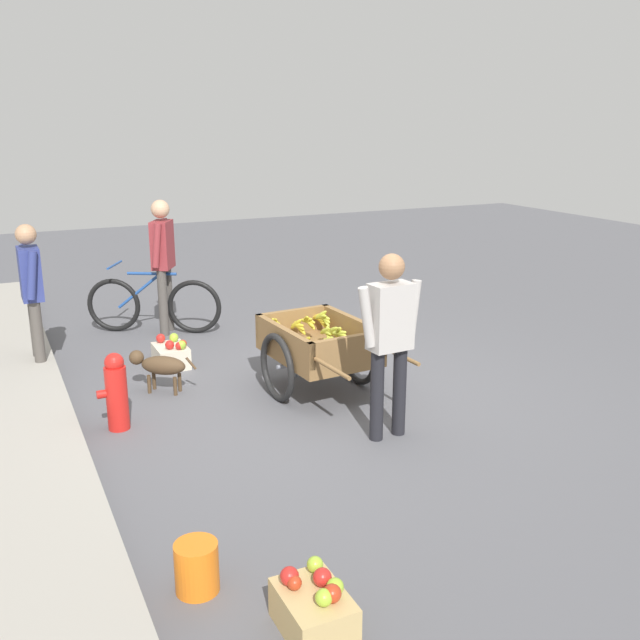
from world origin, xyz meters
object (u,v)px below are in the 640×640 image
fire_hydrant (116,391)px  plastic_bucket (197,567)px  cyclist_person (163,255)px  vendor_person (390,331)px  dog (159,365)px  fruit_cart (319,347)px  bicycle (154,304)px  bystander_person (31,285)px  mixed_fruit_crate (171,354)px  apple_crate (314,608)px

fire_hydrant → plastic_bucket: bearing=179.9°
cyclist_person → vendor_person: bearing=-166.3°
dog → plastic_bucket: (-3.05, 0.52, -0.13)m
fruit_cart → dog: fruit_cart is taller
vendor_person → bicycle: vendor_person is taller
fruit_cart → fire_hydrant: bearing=91.3°
fruit_cart → plastic_bucket: (-2.41, 1.90, -0.30)m
bicycle → bystander_person: size_ratio=0.97×
bystander_person → cyclist_person: bearing=-63.8°
plastic_bucket → mixed_fruit_crate: size_ratio=0.66×
cyclist_person → bystander_person: 1.70m
cyclist_person → fire_hydrant: size_ratio=2.40×
vendor_person → bystander_person: (2.96, 2.43, -0.00)m
cyclist_person → apple_crate: 5.64m
cyclist_person → mixed_fruit_crate: (-1.24, 0.26, -0.83)m
bystander_person → fruit_cart: bearing=-127.6°
cyclist_person → fire_hydrant: 2.88m
vendor_person → bystander_person: 3.83m
apple_crate → bystander_person: size_ratio=0.29×
bystander_person → bicycle: bearing=-59.3°
plastic_bucket → bystander_person: size_ratio=0.19×
vendor_person → dog: bearing=38.9°
dog → apple_crate: (-3.62, 0.08, -0.14)m
fire_hydrant → bystander_person: size_ratio=0.44×
cyclist_person → mixed_fruit_crate: cyclist_person is taller
fruit_cart → cyclist_person: cyclist_person is taller
bicycle → dog: size_ratio=2.63×
cyclist_person → plastic_bucket: (-4.98, 1.07, -0.82)m
fire_hydrant → plastic_bucket: 2.38m
apple_crate → mixed_fruit_crate: bearing=-4.8°
cyclist_person → bystander_person: cyclist_person is taller
dog → bystander_person: 1.66m
fruit_cart → bystander_person: size_ratio=1.12×
apple_crate → mixed_fruit_crate: (4.31, -0.36, -0.00)m
fruit_cart → mixed_fruit_crate: fruit_cart is taller
bicycle → dog: bearing=168.5°
bicycle → mixed_fruit_crate: (-1.31, 0.13, -0.22)m
apple_crate → bystander_person: 4.94m
bicycle → vendor_person: bearing=-164.7°
apple_crate → bystander_person: bystander_person is taller
dog → apple_crate: 3.63m
apple_crate → fruit_cart: bearing=-25.9°
vendor_person → fire_hydrant: 2.33m
fruit_cart → bystander_person: (1.81, 2.35, 0.46)m
fire_hydrant → plastic_bucket: fire_hydrant is taller
vendor_person → bystander_person: vendor_person is taller
mixed_fruit_crate → plastic_bucket: bearing=167.8°
vendor_person → cyclist_person: 3.82m
cyclist_person → fire_hydrant: cyclist_person is taller
cyclist_person → fruit_cart: bearing=-162.0°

